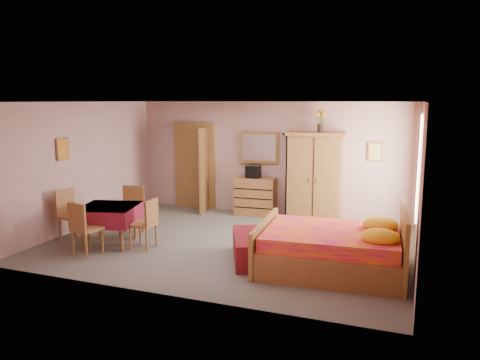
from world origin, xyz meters
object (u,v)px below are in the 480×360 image
at_px(bed, 331,237).
at_px(chair_south, 87,228).
at_px(sunflower_vase, 321,121).
at_px(dining_table, 110,225).
at_px(wall_mirror, 259,147).
at_px(bench, 249,248).
at_px(stereo, 253,172).
at_px(floor_lamp, 286,176).
at_px(chest_of_drawers, 255,196).
at_px(chair_north, 131,211).
at_px(chair_east, 143,224).
at_px(wardrobe, 315,177).
at_px(chair_west, 73,216).

height_order(bed, chair_south, bed).
distance_m(sunflower_vase, dining_table, 4.83).
relative_size(wall_mirror, bench, 0.71).
distance_m(stereo, dining_table, 3.57).
xyz_separation_m(dining_table, chair_south, (0.00, -0.64, 0.11)).
distance_m(dining_table, chair_south, 0.64).
bearing_deg(floor_lamp, bench, -86.24).
xyz_separation_m(chest_of_drawers, chair_south, (-1.79, -3.70, 0.03)).
relative_size(chest_of_drawers, bed, 0.41).
xyz_separation_m(dining_table, chair_north, (0.01, 0.67, 0.11)).
relative_size(wall_mirror, chair_south, 0.99).
distance_m(wall_mirror, chair_north, 3.33).
bearing_deg(chair_north, chair_south, 75.70).
relative_size(stereo, bed, 0.14).
xyz_separation_m(dining_table, chair_east, (0.70, 0.01, 0.09)).
height_order(dining_table, chair_east, chair_east).
relative_size(wardrobe, chair_east, 2.17).
xyz_separation_m(chair_south, chair_north, (0.01, 1.31, 0.01)).
height_order(floor_lamp, bench, floor_lamp).
bearing_deg(chest_of_drawers, floor_lamp, 1.25).
bearing_deg(chest_of_drawers, chair_west, -132.88).
relative_size(stereo, wardrobe, 0.16).
relative_size(chest_of_drawers, sunflower_vase, 1.95).
height_order(wardrobe, chair_east, wardrobe).
bearing_deg(chair_north, bench, 153.07).
height_order(wall_mirror, chair_east, wall_mirror).
xyz_separation_m(wardrobe, chair_south, (-3.17, -3.66, -0.51)).
xyz_separation_m(bed, chair_south, (-4.04, -0.75, -0.05)).
distance_m(wall_mirror, bench, 3.60).
relative_size(floor_lamp, chair_east, 2.12).
height_order(chair_north, chair_west, chair_west).
bearing_deg(chair_east, wardrobe, -39.98).
distance_m(floor_lamp, chair_west, 4.59).
bearing_deg(chair_east, floor_lamp, -30.66).
distance_m(bed, bench, 1.37).
relative_size(floor_lamp, sunflower_vase, 4.04).
bearing_deg(stereo, dining_table, -119.63).
relative_size(floor_lamp, chair_north, 2.01).
bearing_deg(bench, chair_south, -165.70).
bearing_deg(chair_south, dining_table, 102.73).
relative_size(stereo, dining_table, 0.31).
height_order(wall_mirror, chair_west, wall_mirror).
relative_size(sunflower_vase, chair_south, 0.50).
distance_m(wardrobe, sunflower_vase, 1.22).
height_order(bed, dining_table, bed).
bearing_deg(floor_lamp, bed, -62.89).
xyz_separation_m(chest_of_drawers, chair_east, (-1.09, -3.05, 0.01)).
relative_size(wardrobe, sunflower_vase, 4.14).
distance_m(wall_mirror, chair_south, 4.43).
bearing_deg(chair_west, floor_lamp, 142.00).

